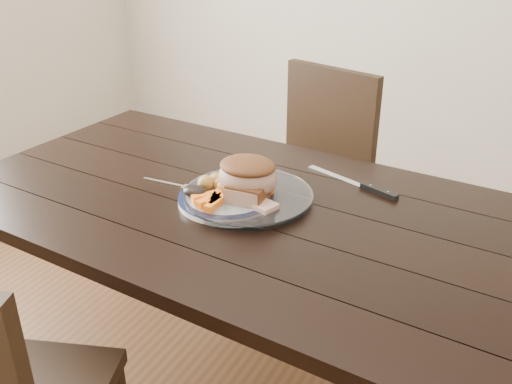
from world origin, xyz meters
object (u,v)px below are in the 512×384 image
at_px(fork, 174,185).
at_px(carving_knife, 368,187).
at_px(chair_far, 312,173).
at_px(roast_joint, 248,177).
at_px(dining_table, 234,228).
at_px(pork_slice, 246,194).
at_px(serving_platter, 248,198).
at_px(dinner_plate, 228,199).

xyz_separation_m(fork, carving_knife, (0.49, 0.27, -0.01)).
height_order(chair_far, carving_knife, chair_far).
xyz_separation_m(chair_far, roast_joint, (0.10, -0.72, 0.30)).
bearing_deg(dining_table, carving_knife, 37.50).
distance_m(pork_slice, roast_joint, 0.05).
bearing_deg(roast_joint, serving_platter, 0.00).
xyz_separation_m(dinner_plate, serving_platter, (0.04, 0.04, 0.00)).
height_order(dinner_plate, carving_knife, dinner_plate).
relative_size(roast_joint, carving_knife, 0.54).
relative_size(chair_far, dinner_plate, 3.40).
height_order(dining_table, roast_joint, roast_joint).
relative_size(chair_far, fork, 5.22).
bearing_deg(carving_knife, fork, -131.89).
height_order(dining_table, carving_knife, carving_knife).
distance_m(chair_far, roast_joint, 0.79).
bearing_deg(serving_platter, carving_knife, 39.27).
relative_size(fork, carving_knife, 0.58).
height_order(serving_platter, fork, fork).
height_order(dining_table, chair_far, chair_far).
xyz_separation_m(roast_joint, carving_knife, (0.27, 0.22, -0.06)).
bearing_deg(dinner_plate, roast_joint, 38.81).
distance_m(serving_platter, roast_joint, 0.06).
bearing_deg(dining_table, fork, -169.41).
height_order(chair_far, dinner_plate, chair_far).
bearing_deg(fork, dining_table, 7.54).
bearing_deg(serving_platter, chair_far, 97.71).
relative_size(dining_table, pork_slice, 16.72).
relative_size(serving_platter, roast_joint, 2.11).
relative_size(dining_table, dinner_plate, 6.06).
relative_size(dinner_plate, fork, 1.54).
xyz_separation_m(fork, roast_joint, (0.21, 0.05, 0.05)).
height_order(fork, carving_knife, fork).
relative_size(dinner_plate, serving_platter, 0.78).
relative_size(dining_table, fork, 9.31).
xyz_separation_m(dining_table, fork, (-0.18, -0.03, 0.11)).
bearing_deg(chair_far, dining_table, 109.28).
distance_m(chair_far, fork, 0.82).
distance_m(dining_table, pork_slice, 0.15).
height_order(chair_far, pork_slice, chair_far).
xyz_separation_m(dinner_plate, fork, (-0.17, -0.01, 0.01)).
distance_m(serving_platter, carving_knife, 0.35).
distance_m(dinner_plate, serving_platter, 0.06).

